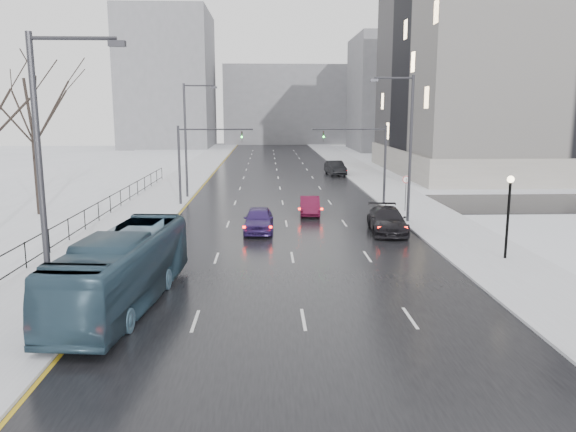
{
  "coord_description": "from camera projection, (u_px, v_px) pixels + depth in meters",
  "views": [
    {
      "loc": [
        -1.33,
        2.29,
        7.66
      ],
      "look_at": [
        -0.28,
        29.75,
        2.5
      ],
      "focal_mm": 35.0,
      "sensor_mm": 36.0,
      "label": 1
    }
  ],
  "objects": [
    {
      "name": "road",
      "position": [
        280.0,
        186.0,
        58.14
      ],
      "size": [
        16.0,
        150.0,
        0.04
      ],
      "primitive_type": "cube",
      "color": "black",
      "rests_on": "ground"
    },
    {
      "name": "cross_road",
      "position": [
        283.0,
        205.0,
        46.35
      ],
      "size": [
        130.0,
        10.0,
        0.04
      ],
      "primitive_type": "cube",
      "color": "black",
      "rests_on": "ground"
    },
    {
      "name": "sidewalk_left",
      "position": [
        178.0,
        186.0,
        57.73
      ],
      "size": [
        5.0,
        150.0,
        0.16
      ],
      "primitive_type": "cube",
      "color": "silver",
      "rests_on": "ground"
    },
    {
      "name": "sidewalk_right",
      "position": [
        380.0,
        185.0,
        58.52
      ],
      "size": [
        5.0,
        150.0,
        0.16
      ],
      "primitive_type": "cube",
      "color": "silver",
      "rests_on": "ground"
    },
    {
      "name": "park_strip",
      "position": [
        84.0,
        186.0,
        57.38
      ],
      "size": [
        14.0,
        150.0,
        0.12
      ],
      "primitive_type": "cube",
      "color": "white",
      "rests_on": "ground"
    },
    {
      "name": "tree_park_e",
      "position": [
        40.0,
        215.0,
        41.75
      ],
      "size": [
        9.45,
        9.45,
        13.5
      ],
      "primitive_type": null,
      "color": "black",
      "rests_on": "ground"
    },
    {
      "name": "iron_fence",
      "position": [
        34.0,
        248.0,
        28.02
      ],
      "size": [
        0.06,
        70.0,
        1.3
      ],
      "color": "black",
      "rests_on": "sidewalk_left"
    },
    {
      "name": "streetlight_r_mid",
      "position": [
        407.0,
        142.0,
        37.77
      ],
      "size": [
        2.95,
        0.25,
        10.0
      ],
      "color": "#2D2D33",
      "rests_on": "ground"
    },
    {
      "name": "streetlight_l_near",
      "position": [
        48.0,
        177.0,
        17.52
      ],
      "size": [
        2.95,
        0.25,
        10.0
      ],
      "color": "#2D2D33",
      "rests_on": "ground"
    },
    {
      "name": "streetlight_l_far",
      "position": [
        188.0,
        135.0,
        48.94
      ],
      "size": [
        2.95,
        0.25,
        10.0
      ],
      "color": "#2D2D33",
      "rests_on": "ground"
    },
    {
      "name": "lamppost_r_mid",
      "position": [
        509.0,
        205.0,
        28.55
      ],
      "size": [
        0.36,
        0.36,
        4.28
      ],
      "color": "black",
      "rests_on": "sidewalk_right"
    },
    {
      "name": "mast_signal_right",
      "position": [
        372.0,
        155.0,
        45.87
      ],
      "size": [
        6.1,
        0.33,
        6.5
      ],
      "color": "#2D2D33",
      "rests_on": "ground"
    },
    {
      "name": "mast_signal_left",
      "position": [
        192.0,
        156.0,
        45.32
      ],
      "size": [
        6.1,
        0.33,
        6.5
      ],
      "color": "#2D2D33",
      "rests_on": "ground"
    },
    {
      "name": "no_uturn_sign",
      "position": [
        406.0,
        183.0,
        42.35
      ],
      "size": [
        0.6,
        0.06,
        2.7
      ],
      "color": "#2D2D33",
      "rests_on": "sidewalk_right"
    },
    {
      "name": "civic_building",
      "position": [
        560.0,
        82.0,
        69.17
      ],
      "size": [
        41.0,
        31.0,
        24.8
      ],
      "color": "gray",
      "rests_on": "ground"
    },
    {
      "name": "bldg_far_right",
      "position": [
        414.0,
        94.0,
        111.18
      ],
      "size": [
        24.0,
        20.0,
        22.0
      ],
      "primitive_type": "cube",
      "color": "slate",
      "rests_on": "ground"
    },
    {
      "name": "bldg_far_left",
      "position": [
        168.0,
        80.0,
        118.57
      ],
      "size": [
        18.0,
        22.0,
        28.0
      ],
      "primitive_type": "cube",
      "color": "slate",
      "rests_on": "ground"
    },
    {
      "name": "bldg_far_center",
      "position": [
        288.0,
        105.0,
        135.2
      ],
      "size": [
        30.0,
        18.0,
        18.0
      ],
      "primitive_type": "cube",
      "color": "slate",
      "rests_on": "ground"
    },
    {
      "name": "bus",
      "position": [
        123.0,
        269.0,
        22.09
      ],
      "size": [
        3.56,
        10.85,
        2.97
      ],
      "primitive_type": "imported",
      "rotation": [
        0.0,
        0.0,
        -0.1
      ],
      "color": "#2E485A",
      "rests_on": "road"
    },
    {
      "name": "sedan_center_near",
      "position": [
        259.0,
        220.0,
        35.83
      ],
      "size": [
        1.95,
        4.63,
        1.56
      ],
      "primitive_type": "imported",
      "rotation": [
        0.0,
        0.0,
        -0.02
      ],
      "color": "navy",
      "rests_on": "road"
    },
    {
      "name": "sedan_right_near",
      "position": [
        310.0,
        206.0,
        41.78
      ],
      "size": [
        1.62,
        4.16,
        1.35
      ],
      "primitive_type": "imported",
      "rotation": [
        0.0,
        0.0,
        -0.05
      ],
      "color": "#4F0D26",
      "rests_on": "road"
    },
    {
      "name": "sedan_right_far",
      "position": [
        387.0,
        220.0,
        35.67
      ],
      "size": [
        2.51,
        5.49,
        1.56
      ],
      "primitive_type": "imported",
      "rotation": [
        0.0,
        0.0,
        -0.06
      ],
      "color": "black",
      "rests_on": "road"
    },
    {
      "name": "sedan_right_distant",
      "position": [
        335.0,
        168.0,
        67.8
      ],
      "size": [
        2.31,
        5.24,
        1.67
      ],
      "primitive_type": "imported",
      "rotation": [
        0.0,
        0.0,
        0.11
      ],
      "color": "black",
      "rests_on": "road"
    }
  ]
}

